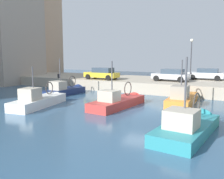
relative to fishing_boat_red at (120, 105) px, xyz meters
name	(u,v)px	position (x,y,z in m)	size (l,w,h in m)	color
water_surface	(140,110)	(-0.43, -1.92, -0.11)	(80.00, 80.00, 0.00)	#335675
quay_wall	(176,86)	(11.07, -1.92, 0.49)	(9.00, 56.00, 1.20)	#ADA08C
fishing_boat_red	(120,105)	(0.00, 0.00, 0.00)	(6.86, 2.60, 4.54)	#BC3833
fishing_boat_teal	(189,131)	(-4.56, -6.33, 0.03)	(6.69, 2.80, 4.98)	teal
fishing_boat_navy	(66,93)	(2.97, 7.88, 0.02)	(6.24, 2.33, 4.63)	navy
fishing_boat_white	(41,104)	(-2.81, 5.85, 0.02)	(6.63, 2.62, 4.05)	white
fishing_boat_orange	(183,102)	(3.21, -4.37, 0.05)	(6.56, 2.08, 4.58)	orange
parked_car_white	(206,74)	(13.53, -4.94, 1.79)	(2.01, 4.06, 1.37)	silver
parked_car_silver	(171,75)	(10.07, -1.59, 1.80)	(2.22, 4.18, 1.38)	#B7B7BC
parked_car_yellow	(102,73)	(8.17, 6.38, 1.81)	(1.98, 4.31, 1.43)	gold
mooring_bollard_north	(59,76)	(6.92, 12.08, 1.36)	(0.28, 0.28, 0.55)	#2D2D33
quay_streetlamp	(191,52)	(12.57, -3.24, 4.34)	(0.36, 0.36, 4.83)	#38383D
waterfront_building_west	(31,25)	(14.97, 24.69, 9.23)	(9.23, 7.11, 18.64)	tan
waterfront_building_central	(6,19)	(7.80, 22.20, 9.25)	(8.31, 7.62, 18.69)	#A39384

